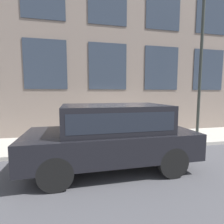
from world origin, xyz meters
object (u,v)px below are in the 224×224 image
object	(u,v)px
person	(100,125)
street_lamp	(202,48)
fire_hydrant	(124,135)
parked_truck_charcoal_near	(112,132)

from	to	relation	value
person	street_lamp	size ratio (longest dim) A/B	0.19
fire_hydrant	parked_truck_charcoal_near	world-z (taller)	parked_truck_charcoal_near
street_lamp	parked_truck_charcoal_near	bearing A→B (deg)	114.03
parked_truck_charcoal_near	street_lamp	world-z (taller)	street_lamp
street_lamp	fire_hydrant	bearing A→B (deg)	94.80
fire_hydrant	street_lamp	size ratio (longest dim) A/B	0.12
person	parked_truck_charcoal_near	size ratio (longest dim) A/B	0.27
person	street_lamp	bearing A→B (deg)	55.23
person	parked_truck_charcoal_near	distance (m)	2.11
person	fire_hydrant	bearing A→B (deg)	26.25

